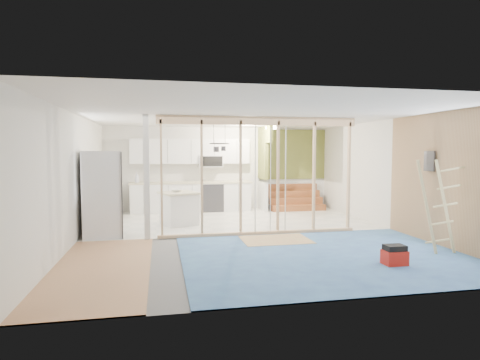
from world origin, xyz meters
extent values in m
cube|color=slate|center=(0.00, 0.00, 0.00)|extent=(7.00, 8.00, 0.01)
cube|color=white|center=(0.00, 0.00, 2.60)|extent=(7.00, 8.00, 0.01)
cube|color=silver|center=(0.00, 4.00, 1.30)|extent=(7.00, 0.01, 2.60)
cube|color=silver|center=(0.00, -4.00, 1.30)|extent=(7.00, 0.01, 2.60)
cube|color=silver|center=(-3.50, 0.00, 1.30)|extent=(0.01, 8.00, 2.60)
cube|color=silver|center=(3.50, 0.00, 1.30)|extent=(0.01, 8.00, 2.60)
cube|color=silver|center=(0.00, 2.00, 0.01)|extent=(7.00, 4.00, 0.02)
cube|color=#4F8EC0|center=(1.00, -2.00, 0.01)|extent=(5.00, 4.00, 0.02)
cube|color=tan|center=(-2.75, -2.00, 0.01)|extent=(1.50, 4.00, 0.02)
cube|color=tan|center=(0.50, -0.60, 0.02)|extent=(1.40, 1.00, 0.01)
cube|color=tan|center=(0.30, 0.00, 2.50)|extent=(4.40, 0.09, 0.18)
cube|color=tan|center=(0.30, 0.00, 0.05)|extent=(4.40, 0.09, 0.06)
cube|color=silver|center=(-2.10, 0.00, 1.30)|extent=(0.12, 0.14, 2.60)
cube|color=tan|center=(-1.80, 0.00, 1.30)|extent=(0.04, 0.09, 2.40)
cube|color=tan|center=(-0.96, 0.00, 1.30)|extent=(0.04, 0.09, 2.40)
cube|color=tan|center=(-0.12, 0.00, 1.30)|extent=(0.04, 0.09, 2.40)
cube|color=tan|center=(0.72, 0.00, 1.30)|extent=(0.04, 0.09, 2.40)
cube|color=tan|center=(1.56, 0.00, 1.30)|extent=(0.04, 0.09, 2.40)
cube|color=tan|center=(2.40, 0.00, 1.30)|extent=(0.04, 0.09, 2.40)
cylinder|color=silver|center=(0.20, -0.03, 1.22)|extent=(0.02, 0.02, 2.35)
cylinder|color=silver|center=(0.90, 0.02, 1.22)|extent=(0.02, 0.02, 2.35)
cylinder|color=silver|center=(0.55, 0.00, 1.22)|extent=(0.02, 0.02, 2.35)
cube|color=white|center=(-0.90, 3.70, 0.44)|extent=(3.60, 0.60, 0.88)
cube|color=beige|center=(-0.90, 3.70, 0.91)|extent=(3.66, 0.64, 0.05)
cube|color=white|center=(-3.20, 2.60, 0.44)|extent=(0.60, 1.60, 0.88)
cube|color=beige|center=(-3.20, 2.60, 0.91)|extent=(0.64, 1.64, 0.05)
cube|color=white|center=(-0.90, 3.82, 1.85)|extent=(3.60, 0.34, 0.75)
cube|color=silver|center=(-0.30, 3.78, 1.55)|extent=(0.72, 0.38, 0.36)
cube|color=black|center=(-0.30, 3.59, 1.55)|extent=(0.68, 0.02, 0.30)
cube|color=olive|center=(1.30, 3.55, 1.80)|extent=(0.10, 0.90, 1.60)
cube|color=silver|center=(1.30, 3.55, 0.45)|extent=(0.10, 0.90, 0.90)
cube|color=olive|center=(1.30, 2.85, 2.35)|extent=(0.10, 0.50, 0.50)
cube|color=olive|center=(2.40, 3.97, 1.75)|extent=(2.20, 0.04, 1.60)
cube|color=silver|center=(2.40, 3.97, 0.45)|extent=(2.20, 0.04, 0.90)
cube|color=brown|center=(2.35, 3.20, 0.10)|extent=(1.70, 0.26, 0.20)
cube|color=brown|center=(2.35, 3.46, 0.30)|extent=(1.70, 0.26, 0.20)
cube|color=brown|center=(2.35, 3.72, 0.50)|extent=(1.70, 0.26, 0.20)
cube|color=brown|center=(2.35, 3.98, 0.70)|extent=(1.70, 0.26, 0.20)
torus|color=black|center=(-0.30, 1.90, 2.05)|extent=(0.52, 0.52, 0.02)
cylinder|color=black|center=(-0.45, 1.90, 2.30)|extent=(0.01, 0.01, 0.50)
cylinder|color=black|center=(-0.15, 1.90, 2.30)|extent=(0.01, 0.01, 0.50)
cylinder|color=#38383D|center=(-0.40, 1.80, 1.90)|extent=(0.14, 0.14, 0.14)
cylinder|color=#38383D|center=(-0.18, 2.00, 1.92)|extent=(0.12, 0.12, 0.12)
cube|color=tan|center=(3.48, -2.00, 1.30)|extent=(0.02, 4.00, 2.60)
cube|color=#38383D|center=(3.43, -1.40, 1.65)|extent=(0.04, 0.30, 0.40)
cylinder|color=#FFEABF|center=(1.40, 3.00, 2.54)|extent=(0.32, 0.32, 0.08)
cube|color=silver|center=(-3.04, 0.45, 0.93)|extent=(0.89, 0.87, 1.85)
cube|color=#38383D|center=(-2.65, 0.45, 0.93)|extent=(0.11, 0.74, 1.81)
cube|color=silver|center=(-1.37, 1.56, 0.39)|extent=(0.98, 0.98, 0.77)
cube|color=beige|center=(-1.37, 1.56, 0.81)|extent=(1.10, 1.10, 0.04)
imported|color=white|center=(-1.42, 1.62, 0.87)|extent=(0.38, 0.38, 0.07)
imported|color=silver|center=(-2.50, 3.60, 1.08)|extent=(0.14, 0.14, 0.31)
imported|color=silver|center=(0.70, 3.81, 1.01)|extent=(0.09, 0.09, 0.17)
cube|color=red|center=(1.86, -2.73, 0.12)|extent=(0.36, 0.27, 0.25)
cube|color=black|center=(1.86, -2.73, 0.29)|extent=(0.32, 0.23, 0.09)
cube|color=#DAC885|center=(2.82, -2.19, 0.86)|extent=(0.38, 0.19, 1.68)
cube|color=#DAC885|center=(3.19, -2.19, 0.86)|extent=(0.38, 0.19, 1.68)
cube|color=#DAC885|center=(3.05, -2.19, 0.23)|extent=(0.39, 0.19, 0.11)
cube|color=#DAC885|center=(3.12, -2.19, 0.55)|extent=(0.39, 0.19, 0.11)
cube|color=#DAC885|center=(3.18, -2.19, 0.88)|extent=(0.39, 0.19, 0.11)
cube|color=#DAC885|center=(3.25, -2.19, 1.20)|extent=(0.39, 0.19, 0.11)
cube|color=#DAC885|center=(3.32, -2.19, 1.53)|extent=(0.39, 0.19, 0.11)
camera|label=1|loc=(-1.82, -8.47, 1.83)|focal=30.00mm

